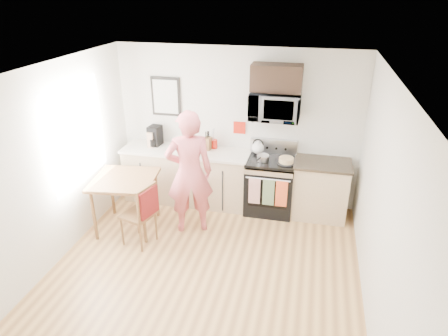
% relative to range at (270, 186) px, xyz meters
% --- Properties ---
extents(floor, '(4.60, 4.60, 0.00)m').
position_rel_range_xyz_m(floor, '(-0.63, -1.98, -0.44)').
color(floor, '#956439').
rests_on(floor, ground).
extents(back_wall, '(4.00, 0.04, 2.60)m').
position_rel_range_xyz_m(back_wall, '(-0.63, 0.32, 0.86)').
color(back_wall, silver).
rests_on(back_wall, floor).
extents(left_wall, '(0.04, 4.60, 2.60)m').
position_rel_range_xyz_m(left_wall, '(-2.63, -1.98, 0.86)').
color(left_wall, silver).
rests_on(left_wall, floor).
extents(right_wall, '(0.04, 4.60, 2.60)m').
position_rel_range_xyz_m(right_wall, '(1.37, -1.98, 0.86)').
color(right_wall, silver).
rests_on(right_wall, floor).
extents(ceiling, '(4.00, 4.60, 0.04)m').
position_rel_range_xyz_m(ceiling, '(-0.63, -1.98, 2.16)').
color(ceiling, white).
rests_on(ceiling, back_wall).
extents(window, '(0.06, 1.40, 1.50)m').
position_rel_range_xyz_m(window, '(-2.59, -1.18, 1.11)').
color(window, silver).
rests_on(window, left_wall).
extents(cabinet_left, '(2.10, 0.60, 0.90)m').
position_rel_range_xyz_m(cabinet_left, '(-1.43, 0.02, 0.01)').
color(cabinet_left, tan).
rests_on(cabinet_left, floor).
extents(countertop_left, '(2.14, 0.64, 0.04)m').
position_rel_range_xyz_m(countertop_left, '(-1.43, 0.02, 0.48)').
color(countertop_left, white).
rests_on(countertop_left, cabinet_left).
extents(cabinet_right, '(0.84, 0.60, 0.90)m').
position_rel_range_xyz_m(cabinet_right, '(0.80, 0.02, 0.01)').
color(cabinet_right, tan).
rests_on(cabinet_right, floor).
extents(countertop_right, '(0.88, 0.64, 0.04)m').
position_rel_range_xyz_m(countertop_right, '(0.80, 0.02, 0.48)').
color(countertop_right, black).
rests_on(countertop_right, cabinet_right).
extents(range, '(0.76, 0.70, 1.16)m').
position_rel_range_xyz_m(range, '(0.00, 0.00, 0.00)').
color(range, black).
rests_on(range, floor).
extents(microwave, '(0.76, 0.51, 0.42)m').
position_rel_range_xyz_m(microwave, '(-0.00, 0.10, 1.32)').
color(microwave, '#B5B6BB').
rests_on(microwave, back_wall).
extents(upper_cabinet, '(0.76, 0.35, 0.40)m').
position_rel_range_xyz_m(upper_cabinet, '(-0.00, 0.15, 1.74)').
color(upper_cabinet, black).
rests_on(upper_cabinet, back_wall).
extents(wall_art, '(0.50, 0.04, 0.65)m').
position_rel_range_xyz_m(wall_art, '(-1.83, 0.30, 1.31)').
color(wall_art, black).
rests_on(wall_art, back_wall).
extents(wall_trivet, '(0.20, 0.02, 0.20)m').
position_rel_range_xyz_m(wall_trivet, '(-0.58, 0.31, 0.86)').
color(wall_trivet, red).
rests_on(wall_trivet, back_wall).
extents(person, '(0.81, 0.68, 1.90)m').
position_rel_range_xyz_m(person, '(-1.10, -0.83, 0.51)').
color(person, '#BC3336').
rests_on(person, floor).
extents(dining_table, '(0.90, 0.90, 0.84)m').
position_rel_range_xyz_m(dining_table, '(-2.06, -1.01, 0.31)').
color(dining_table, brown).
rests_on(dining_table, floor).
extents(chair, '(0.53, 0.50, 0.95)m').
position_rel_range_xyz_m(chair, '(-1.59, -1.39, 0.18)').
color(chair, brown).
rests_on(chair, floor).
extents(knife_block, '(0.12, 0.15, 0.22)m').
position_rel_range_xyz_m(knife_block, '(-1.07, 0.13, 0.61)').
color(knife_block, brown).
rests_on(knife_block, countertop_left).
extents(utensil_crock, '(0.12, 0.12, 0.35)m').
position_rel_range_xyz_m(utensil_crock, '(-0.99, 0.22, 0.64)').
color(utensil_crock, red).
rests_on(utensil_crock, countertop_left).
extents(fruit_bowl, '(0.27, 0.27, 0.10)m').
position_rel_range_xyz_m(fruit_bowl, '(-1.61, 0.05, 0.54)').
color(fruit_bowl, white).
rests_on(fruit_bowl, countertop_left).
extents(milk_carton, '(0.10, 0.10, 0.26)m').
position_rel_range_xyz_m(milk_carton, '(-2.04, 0.03, 0.63)').
color(milk_carton, tan).
rests_on(milk_carton, countertop_left).
extents(coffee_maker, '(0.21, 0.29, 0.34)m').
position_rel_range_xyz_m(coffee_maker, '(-2.00, 0.12, 0.66)').
color(coffee_maker, black).
rests_on(coffee_maker, countertop_left).
extents(bread_bag, '(0.35, 0.30, 0.12)m').
position_rel_range_xyz_m(bread_bag, '(-1.30, -0.14, 0.56)').
color(bread_bag, '#DFC075').
rests_on(bread_bag, countertop_left).
extents(cake, '(0.28, 0.28, 0.09)m').
position_rel_range_xyz_m(cake, '(0.24, -0.11, 0.53)').
color(cake, black).
rests_on(cake, range).
extents(kettle, '(0.20, 0.20, 0.26)m').
position_rel_range_xyz_m(kettle, '(-0.24, 0.18, 0.60)').
color(kettle, white).
rests_on(kettle, range).
extents(pot, '(0.19, 0.32, 0.10)m').
position_rel_range_xyz_m(pot, '(-0.12, -0.10, 0.54)').
color(pot, '#B5B6BB').
rests_on(pot, range).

